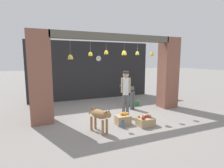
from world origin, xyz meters
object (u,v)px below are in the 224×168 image
dog (100,115)px  produce_box_green (132,103)px  worker_stooping (129,93)px  fruit_crate_oranges (123,119)px  shopkeeper (126,90)px  water_bottle (123,124)px  wall_clock (99,58)px  fruit_crate_apples (146,121)px

dog → produce_box_green: 3.28m
worker_stooping → fruit_crate_oranges: (-1.03, -1.59, -0.49)m
fruit_crate_oranges → shopkeeper: bearing=57.4°
shopkeeper → produce_box_green: 1.90m
water_bottle → dog: bearing=-179.2°
water_bottle → wall_clock: 4.72m
worker_stooping → fruit_crate_oranges: 1.96m
dog → fruit_crate_apples: 1.54m
dog → wall_clock: 4.74m
worker_stooping → fruit_crate_apples: bearing=-126.5°
fruit_crate_apples → wall_clock: wall_clock is taller
shopkeeper → water_bottle: size_ratio=6.41×
dog → fruit_crate_apples: size_ratio=1.75×
shopkeeper → water_bottle: (-0.56, -0.93, -0.87)m
produce_box_green → fruit_crate_apples: bearing=-109.5°
worker_stooping → wall_clock: 2.82m
shopkeeper → water_bottle: 1.39m
shopkeeper → wall_clock: (0.06, 3.29, 1.14)m
produce_box_green → water_bottle: bearing=-125.0°
fruit_crate_apples → water_bottle: size_ratio=1.98×
dog → fruit_crate_oranges: dog is taller
fruit_crate_oranges → wall_clock: wall_clock is taller
dog → produce_box_green: dog is taller
shopkeeper → fruit_crate_apples: shopkeeper is taller
wall_clock → produce_box_green: bearing=-63.6°
worker_stooping → wall_clock: bearing=79.5°
fruit_crate_apples → water_bottle: (-0.76, 0.08, -0.02)m
produce_box_green → water_bottle: size_ratio=1.97×
fruit_crate_apples → produce_box_green: (0.83, 2.35, -0.03)m
shopkeeper → worker_stooping: 1.19m
dog → water_bottle: bearing=67.4°
shopkeeper → fruit_crate_oranges: 1.12m
dog → water_bottle: (0.74, 0.01, -0.38)m
fruit_crate_oranges → water_bottle: fruit_crate_oranges is taller
shopkeeper → worker_stooping: size_ratio=1.69×
worker_stooping → produce_box_green: bearing=19.7°
dog → worker_stooping: size_ratio=0.91×
dog → produce_box_green: size_ratio=1.75×
wall_clock → water_bottle: bearing=-98.4°
shopkeeper → water_bottle: bearing=83.3°
dog → wall_clock: size_ratio=3.13×
worker_stooping → produce_box_green: 0.77m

